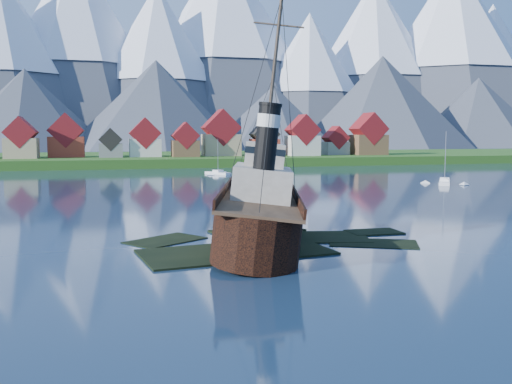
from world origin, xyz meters
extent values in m
plane|color=#172B42|center=(0.00, 0.00, 0.00)|extent=(1400.00, 1400.00, 0.00)
cube|color=black|center=(-3.00, -2.00, -0.32)|extent=(19.08, 11.42, 1.00)
cube|color=black|center=(6.00, 4.00, -0.38)|extent=(15.15, 9.76, 1.00)
cube|color=black|center=(2.00, 9.00, -0.28)|extent=(11.45, 9.06, 1.00)
cube|color=black|center=(12.00, -1.00, -0.42)|extent=(10.27, 8.34, 1.00)
cube|color=black|center=(-9.00, 6.00, -0.40)|extent=(9.42, 8.68, 1.00)
cube|color=black|center=(15.00, 5.00, -0.35)|extent=(6.00, 4.00, 1.00)
cube|color=#214714|center=(0.00, 170.00, 0.00)|extent=(600.00, 80.00, 3.20)
cube|color=#3F3D38|center=(0.00, 132.00, 0.00)|extent=(600.00, 2.50, 2.00)
cube|color=tan|center=(-43.00, 150.00, 6.40)|extent=(10.50, 9.00, 6.80)
cube|color=maroon|center=(-43.00, 150.00, 11.69)|extent=(10.69, 9.18, 10.69)
cube|color=maroon|center=(-29.00, 156.00, 6.60)|extent=(12.00, 8.50, 7.20)
cube|color=maroon|center=(-29.00, 156.00, 12.36)|extent=(12.22, 8.67, 12.22)
cube|color=slate|center=(-14.00, 151.00, 5.40)|extent=(8.00, 7.00, 4.80)
cube|color=black|center=(-14.00, 151.00, 9.24)|extent=(8.15, 7.14, 8.15)
cube|color=beige|center=(-2.00, 154.00, 6.20)|extent=(11.00, 9.50, 6.40)
cube|color=maroon|center=(-2.00, 154.00, 11.38)|extent=(11.20, 9.69, 11.20)
cube|color=brown|center=(12.00, 150.00, 5.90)|extent=(9.50, 8.00, 5.80)
cube|color=maroon|center=(12.00, 150.00, 10.51)|extent=(9.67, 8.16, 9.67)
cube|color=tan|center=(26.00, 155.00, 7.00)|extent=(13.50, 10.00, 8.00)
cube|color=maroon|center=(26.00, 155.00, 13.43)|extent=(13.75, 10.20, 13.75)
cube|color=maroon|center=(42.00, 152.00, 6.10)|extent=(10.00, 8.50, 6.20)
cube|color=black|center=(42.00, 152.00, 11.00)|extent=(10.18, 8.67, 10.18)
cube|color=beige|center=(56.00, 149.00, 6.75)|extent=(11.50, 9.00, 7.50)
cube|color=maroon|center=(56.00, 149.00, 12.57)|extent=(11.71, 9.18, 11.71)
cube|color=slate|center=(71.00, 153.00, 5.50)|extent=(9.00, 7.50, 5.00)
cube|color=maroon|center=(71.00, 153.00, 9.62)|extent=(9.16, 7.65, 9.16)
cube|color=brown|center=(84.00, 151.00, 6.90)|extent=(12.50, 10.00, 7.80)
cube|color=maroon|center=(84.00, 151.00, 13.05)|extent=(12.73, 10.20, 12.73)
cone|color=#2D333D|center=(-40.00, 495.00, 88.00)|extent=(210.00, 210.00, 180.00)
cone|color=white|center=(-40.00, 495.00, 124.00)|extent=(130.20, 130.20, 108.00)
cone|color=#2D333D|center=(30.00, 470.00, 70.50)|extent=(170.00, 170.00, 145.00)
cone|color=white|center=(30.00, 470.00, 99.50)|extent=(105.40, 105.40, 87.00)
cone|color=#2D333D|center=(100.00, 515.00, 98.00)|extent=(240.00, 240.00, 200.00)
cone|color=white|center=(100.00, 515.00, 138.00)|extent=(148.80, 148.80, 120.00)
cone|color=#2D333D|center=(170.00, 460.00, 60.50)|extent=(150.00, 150.00, 125.00)
cone|color=white|center=(170.00, 460.00, 85.50)|extent=(93.00, 93.00, 75.00)
cone|color=#2D333D|center=(250.00, 490.00, 83.00)|extent=(200.00, 200.00, 170.00)
cone|color=white|center=(250.00, 490.00, 117.00)|extent=(124.00, 124.00, 102.00)
cone|color=#2D333D|center=(330.00, 475.00, 93.00)|extent=(230.00, 230.00, 190.00)
cone|color=white|center=(330.00, 475.00, 131.00)|extent=(142.60, 142.60, 114.00)
cone|color=#2D333D|center=(400.00, 505.00, 75.50)|extent=(180.00, 180.00, 155.00)
cone|color=white|center=(400.00, 505.00, 106.50)|extent=(111.60, 111.60, 93.00)
cone|color=#2D333D|center=(-70.00, 374.00, 27.00)|extent=(120.00, 120.00, 58.00)
cone|color=#2D333D|center=(20.00, 369.00, 31.00)|extent=(136.00, 136.00, 66.00)
cone|color=#2D333D|center=(110.00, 373.00, 23.00)|extent=(110.00, 110.00, 50.00)
cone|color=#2D333D|center=(200.00, 370.00, 35.50)|extent=(150.00, 150.00, 75.00)
cone|color=#2D333D|center=(290.00, 371.00, 28.00)|extent=(124.00, 124.00, 60.00)
cube|color=black|center=(0.12, 2.46, 2.45)|extent=(7.66, 22.05, 4.59)
cone|color=black|center=(0.12, 16.77, 2.45)|extent=(7.66, 7.66, 7.66)
cylinder|color=black|center=(0.12, -8.57, 2.45)|extent=(7.66, 7.66, 4.59)
cube|color=#4C3826|center=(0.12, 2.46, 4.85)|extent=(7.50, 29.10, 0.27)
cube|color=black|center=(-3.55, 2.46, 5.35)|extent=(0.22, 28.18, 0.98)
cube|color=black|center=(3.80, 2.46, 5.35)|extent=(0.22, 28.18, 0.98)
cube|color=#ADA89E|center=(0.12, 0.82, 6.49)|extent=(5.69, 9.30, 3.28)
cube|color=#ADA89E|center=(0.12, 1.91, 9.34)|extent=(3.94, 4.38, 2.41)
cylinder|color=black|center=(0.12, -2.79, 11.20)|extent=(2.08, 2.08, 6.13)
cylinder|color=silver|center=(0.12, -2.79, 12.73)|extent=(2.19, 2.19, 1.20)
cylinder|color=#473828|center=(0.12, 11.21, 11.53)|extent=(0.31, 0.31, 13.13)
cylinder|color=#473828|center=(0.12, -0.27, 17.65)|extent=(0.35, 0.35, 14.22)
cube|color=white|center=(58.48, 58.33, 0.11)|extent=(6.92, 8.84, 1.28)
cube|color=white|center=(58.48, 58.33, 1.12)|extent=(3.08, 3.23, 0.75)
cylinder|color=gray|center=(58.48, 58.33, 6.31)|extent=(0.15, 0.15, 11.13)
cube|color=white|center=(14.75, 101.58, 0.09)|extent=(6.43, 8.72, 1.06)
cube|color=white|center=(14.75, 101.58, 0.93)|extent=(2.94, 3.12, 0.62)
cylinder|color=gray|center=(14.75, 101.58, 5.21)|extent=(0.12, 0.12, 9.19)
camera|label=1|loc=(-14.62, -54.84, 11.54)|focal=40.00mm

